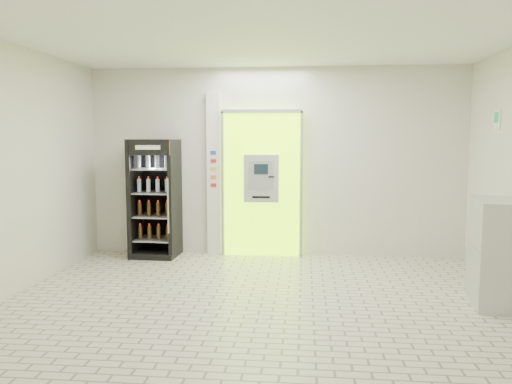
# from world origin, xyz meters

# --- Properties ---
(ground) EXTENTS (6.00, 6.00, 0.00)m
(ground) POSITION_xyz_m (0.00, 0.00, 0.00)
(ground) COLOR beige
(ground) RESTS_ON ground
(room_shell) EXTENTS (6.00, 6.00, 6.00)m
(room_shell) POSITION_xyz_m (0.00, 0.00, 1.84)
(room_shell) COLOR beige
(room_shell) RESTS_ON ground
(atm_assembly) EXTENTS (1.30, 0.24, 2.33)m
(atm_assembly) POSITION_xyz_m (-0.20, 2.41, 1.17)
(atm_assembly) COLOR #9EF602
(atm_assembly) RESTS_ON ground
(pillar) EXTENTS (0.22, 0.11, 2.60)m
(pillar) POSITION_xyz_m (-0.98, 2.45, 1.30)
(pillar) COLOR silver
(pillar) RESTS_ON ground
(beverage_cooler) EXTENTS (0.72, 0.68, 1.86)m
(beverage_cooler) POSITION_xyz_m (-1.88, 2.19, 0.89)
(beverage_cooler) COLOR black
(beverage_cooler) RESTS_ON ground
(steel_cabinet) EXTENTS (0.73, 0.97, 1.19)m
(steel_cabinet) POSITION_xyz_m (2.69, 0.25, 0.60)
(steel_cabinet) COLOR #B4B7BC
(steel_cabinet) RESTS_ON ground
(exit_sign) EXTENTS (0.02, 0.22, 0.26)m
(exit_sign) POSITION_xyz_m (2.99, 1.40, 2.12)
(exit_sign) COLOR white
(exit_sign) RESTS_ON room_shell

